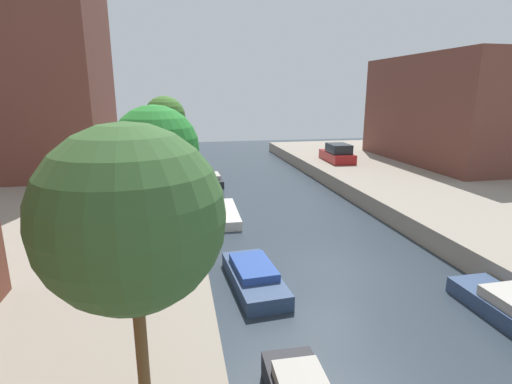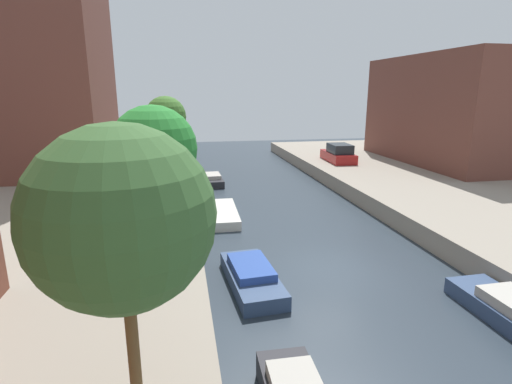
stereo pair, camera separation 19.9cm
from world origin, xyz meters
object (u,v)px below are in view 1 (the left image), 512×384
object	(u,v)px
low_block_right	(461,110)
street_tree_2	(156,149)
street_tree_4	(165,117)
moored_boat_left_3	(254,276)
parked_car	(337,154)
street_tree_1	(131,219)
street_tree_3	(163,142)
moored_boat_left_4	(224,214)
apartment_tower_far	(25,36)
moored_boat_left_5	(210,180)

from	to	relation	value
low_block_right	street_tree_2	bearing A→B (deg)	-147.96
street_tree_4	moored_boat_left_3	xyz separation A→B (m)	(3.28, -16.90, -4.72)
low_block_right	parked_car	world-z (taller)	low_block_right
low_block_right	street_tree_2	xyz separation A→B (m)	(-24.57, -15.38, -0.52)
low_block_right	street_tree_1	distance (m)	34.23
street_tree_3	street_tree_4	size ratio (longest dim) A/B	0.80
low_block_right	moored_boat_left_4	xyz separation A→B (m)	(-21.41, -9.06, -5.13)
apartment_tower_far	street_tree_1	distance (m)	28.47
street_tree_2	parked_car	distance (m)	22.51
parked_car	moored_boat_left_3	xyz separation A→B (m)	(-11.06, -18.76, -1.29)
street_tree_2	moored_boat_left_5	size ratio (longest dim) A/B	1.58
apartment_tower_far	moored_boat_left_3	size ratio (longest dim) A/B	4.57
apartment_tower_far	low_block_right	size ratio (longest dim) A/B	1.28
street_tree_1	parked_car	size ratio (longest dim) A/B	1.24
moored_boat_left_3	moored_boat_left_5	xyz separation A→B (m)	(-0.18, 16.46, -0.01)
street_tree_1	parked_car	distance (m)	29.44
street_tree_3	parked_car	xyz separation A→B (m)	(14.34, 8.81, -2.50)
apartment_tower_far	street_tree_1	xyz separation A→B (m)	(9.43, -26.24, -5.72)
street_tree_1	moored_boat_left_4	world-z (taller)	street_tree_1
low_block_right	street_tree_1	xyz separation A→B (m)	(-24.57, -23.83, -0.43)
low_block_right	street_tree_4	bearing A→B (deg)	-179.56
street_tree_1	moored_boat_left_5	xyz separation A→B (m)	(3.10, 23.20, -4.61)
apartment_tower_far	street_tree_3	world-z (taller)	apartment_tower_far
apartment_tower_far	moored_boat_left_3	bearing A→B (deg)	-56.92
street_tree_2	moored_boat_left_3	size ratio (longest dim) A/B	1.29
street_tree_4	street_tree_2	bearing A→B (deg)	-90.00
apartment_tower_far	parked_car	xyz separation A→B (m)	(23.76, -0.74, -9.03)
street_tree_3	moored_boat_left_4	size ratio (longest dim) A/B	0.96
moored_boat_left_3	moored_boat_left_4	bearing A→B (deg)	90.79
street_tree_4	moored_boat_left_4	size ratio (longest dim) A/B	1.20
street_tree_1	moored_boat_left_5	size ratio (longest dim) A/B	1.59
moored_boat_left_5	low_block_right	bearing A→B (deg)	1.68
street_tree_2	street_tree_4	xyz separation A→B (m)	(-0.00, 15.19, 0.20)
moored_boat_left_3	moored_boat_left_5	bearing A→B (deg)	90.62
parked_car	moored_boat_left_5	size ratio (longest dim) A/B	1.28
street_tree_2	street_tree_3	bearing A→B (deg)	90.00
street_tree_3	moored_boat_left_5	xyz separation A→B (m)	(3.10, 6.51, -3.79)
street_tree_1	moored_boat_left_4	distance (m)	15.82
parked_car	street_tree_3	bearing A→B (deg)	-148.43
apartment_tower_far	parked_car	world-z (taller)	apartment_tower_far
moored_boat_left_5	moored_boat_left_4	bearing A→B (deg)	-89.54
low_block_right	parked_car	bearing A→B (deg)	170.73
low_block_right	moored_boat_left_4	size ratio (longest dim) A/B	3.26
street_tree_2	street_tree_1	bearing A→B (deg)	-90.00
moored_boat_left_3	moored_boat_left_5	size ratio (longest dim) A/B	1.23
parked_car	moored_boat_left_5	distance (m)	11.54
apartment_tower_far	street_tree_2	xyz separation A→B (m)	(9.43, -17.79, -5.81)
street_tree_3	parked_car	bearing A→B (deg)	31.57
street_tree_1	street_tree_2	xyz separation A→B (m)	(0.00, 8.45, -0.09)
street_tree_4	moored_boat_left_5	bearing A→B (deg)	-8.13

